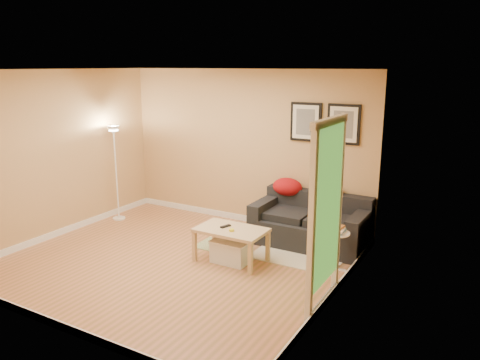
# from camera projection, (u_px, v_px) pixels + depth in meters

# --- Properties ---
(floor) EXTENTS (4.50, 4.50, 0.00)m
(floor) POSITION_uv_depth(u_px,v_px,m) (176.00, 261.00, 6.54)
(floor) COLOR #BD7451
(floor) RESTS_ON ground
(ceiling) EXTENTS (4.50, 4.50, 0.00)m
(ceiling) POSITION_uv_depth(u_px,v_px,m) (169.00, 70.00, 5.92)
(ceiling) COLOR white
(ceiling) RESTS_ON wall_back
(wall_back) EXTENTS (4.50, 0.00, 4.50)m
(wall_back) POSITION_uv_depth(u_px,v_px,m) (246.00, 148.00, 7.92)
(wall_back) COLOR tan
(wall_back) RESTS_ON ground
(wall_front) EXTENTS (4.50, 0.00, 4.50)m
(wall_front) POSITION_uv_depth(u_px,v_px,m) (45.00, 209.00, 4.55)
(wall_front) COLOR tan
(wall_front) RESTS_ON ground
(wall_left) EXTENTS (0.00, 4.00, 4.00)m
(wall_left) POSITION_uv_depth(u_px,v_px,m) (57.00, 154.00, 7.32)
(wall_left) COLOR tan
(wall_left) RESTS_ON ground
(wall_right) EXTENTS (0.00, 4.00, 4.00)m
(wall_right) POSITION_uv_depth(u_px,v_px,m) (336.00, 192.00, 5.15)
(wall_right) COLOR tan
(wall_right) RESTS_ON ground
(baseboard_back) EXTENTS (4.50, 0.02, 0.10)m
(baseboard_back) POSITION_uv_depth(u_px,v_px,m) (245.00, 218.00, 8.21)
(baseboard_back) COLOR white
(baseboard_back) RESTS_ON ground
(baseboard_front) EXTENTS (4.50, 0.02, 0.10)m
(baseboard_front) POSITION_uv_depth(u_px,v_px,m) (58.00, 324.00, 4.85)
(baseboard_front) COLOR white
(baseboard_front) RESTS_ON ground
(baseboard_left) EXTENTS (0.02, 4.00, 0.10)m
(baseboard_left) POSITION_uv_depth(u_px,v_px,m) (65.00, 230.00, 7.61)
(baseboard_left) COLOR white
(baseboard_left) RESTS_ON ground
(baseboard_right) EXTENTS (0.02, 4.00, 0.10)m
(baseboard_right) POSITION_uv_depth(u_px,v_px,m) (330.00, 296.00, 5.45)
(baseboard_right) COLOR white
(baseboard_right) RESTS_ON ground
(sofa) EXTENTS (1.70, 0.90, 0.75)m
(sofa) POSITION_uv_depth(u_px,v_px,m) (310.00, 221.00, 7.08)
(sofa) COLOR black
(sofa) RESTS_ON ground
(red_throw) EXTENTS (0.48, 0.36, 0.28)m
(red_throw) POSITION_uv_depth(u_px,v_px,m) (287.00, 187.00, 7.47)
(red_throw) COLOR #A70F16
(red_throw) RESTS_ON sofa
(plaid_throw) EXTENTS (0.45, 0.32, 0.10)m
(plaid_throw) POSITION_uv_depth(u_px,v_px,m) (326.00, 191.00, 7.19)
(plaid_throw) COLOR tan
(plaid_throw) RESTS_ON sofa
(framed_print_left) EXTENTS (0.50, 0.04, 0.60)m
(framed_print_left) POSITION_uv_depth(u_px,v_px,m) (306.00, 122.00, 7.26)
(framed_print_left) COLOR black
(framed_print_left) RESTS_ON wall_back
(framed_print_right) EXTENTS (0.50, 0.04, 0.60)m
(framed_print_right) POSITION_uv_depth(u_px,v_px,m) (344.00, 124.00, 6.97)
(framed_print_right) COLOR black
(framed_print_right) RESTS_ON wall_back
(area_rug) EXTENTS (1.25, 0.85, 0.01)m
(area_rug) POSITION_uv_depth(u_px,v_px,m) (299.00, 255.00, 6.72)
(area_rug) COLOR beige
(area_rug) RESTS_ON ground
(green_runner) EXTENTS (0.70, 0.50, 0.01)m
(green_runner) POSITION_uv_depth(u_px,v_px,m) (220.00, 246.00, 7.07)
(green_runner) COLOR #668C4C
(green_runner) RESTS_ON ground
(coffee_table) EXTENTS (1.01, 0.68, 0.48)m
(coffee_table) POSITION_uv_depth(u_px,v_px,m) (231.00, 245.00, 6.49)
(coffee_table) COLOR tan
(coffee_table) RESTS_ON ground
(remote_control) EXTENTS (0.10, 0.17, 0.02)m
(remote_control) POSITION_uv_depth(u_px,v_px,m) (226.00, 226.00, 6.50)
(remote_control) COLOR black
(remote_control) RESTS_ON coffee_table
(tape_roll) EXTENTS (0.07, 0.07, 0.03)m
(tape_roll) POSITION_uv_depth(u_px,v_px,m) (232.00, 230.00, 6.33)
(tape_roll) COLOR yellow
(tape_roll) RESTS_ON coffee_table
(storage_bin) EXTENTS (0.52, 0.38, 0.32)m
(storage_bin) POSITION_uv_depth(u_px,v_px,m) (232.00, 251.00, 6.49)
(storage_bin) COLOR white
(storage_bin) RESTS_ON ground
(side_table) EXTENTS (0.35, 0.35, 0.53)m
(side_table) POSITION_uv_depth(u_px,v_px,m) (336.00, 251.00, 6.21)
(side_table) COLOR white
(side_table) RESTS_ON ground
(book_stack) EXTENTS (0.22, 0.27, 0.08)m
(book_stack) POSITION_uv_depth(u_px,v_px,m) (337.00, 229.00, 6.15)
(book_stack) COLOR teal
(book_stack) RESTS_ON side_table
(floor_lamp) EXTENTS (0.22, 0.22, 1.67)m
(floor_lamp) POSITION_uv_depth(u_px,v_px,m) (116.00, 176.00, 8.15)
(floor_lamp) COLOR white
(floor_lamp) RESTS_ON ground
(doorway) EXTENTS (0.12, 1.01, 2.13)m
(doorway) POSITION_uv_depth(u_px,v_px,m) (326.00, 219.00, 5.11)
(doorway) COLOR white
(doorway) RESTS_ON ground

